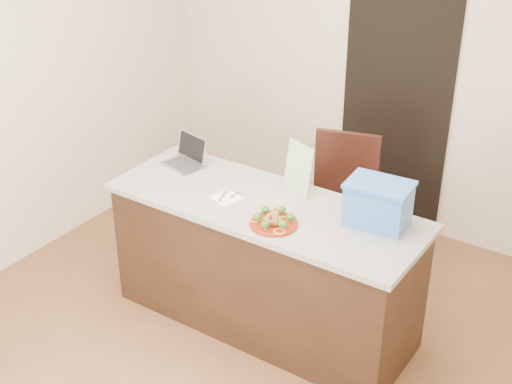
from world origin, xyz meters
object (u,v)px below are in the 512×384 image
Objects in this scene: laptop at (188,156)px; blue_box at (378,203)px; island at (265,264)px; napkin at (226,198)px; plate at (274,223)px; yogurt_bottle at (275,215)px; chair at (338,196)px.

blue_box is at bearing 12.02° from laptop.
napkin is at bearing -161.73° from island.
plate reaches higher than island.
yogurt_bottle is at bearing -40.18° from island.
napkin is 0.97m from blue_box.
yogurt_bottle is (0.16, -0.13, 0.49)m from island.
napkin is at bearing -169.96° from blue_box.
yogurt_bottle reaches higher than napkin.
napkin is 1.05m from chair.
yogurt_bottle reaches higher than plate.
island is 0.53m from napkin.
yogurt_bottle is 0.18× the size of blue_box.
napkin is 0.59m from laptop.
yogurt_bottle is 0.62m from blue_box.
blue_box is 0.37× the size of chair.
napkin is 0.41× the size of blue_box.
napkin is 0.41m from yogurt_bottle.
plate is at bearing -149.12° from blue_box.
blue_box is at bearing 29.27° from yogurt_bottle.
blue_box is (0.53, 0.30, 0.11)m from yogurt_bottle.
plate is at bearing -99.59° from chair.
island is at bearing 139.82° from yogurt_bottle.
chair is at bearing 51.97° from laptop.
plate is 1.11m from chair.
island is at bearing 18.27° from napkin.
laptop is 0.30× the size of chair.
blue_box reaches higher than plate.
napkin is at bearing 165.35° from plate.
island is 0.53m from yogurt_bottle.
yogurt_bottle is at bearing -155.37° from blue_box.
island is at bearing -0.62° from laptop.
yogurt_bottle is 1.06m from chair.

